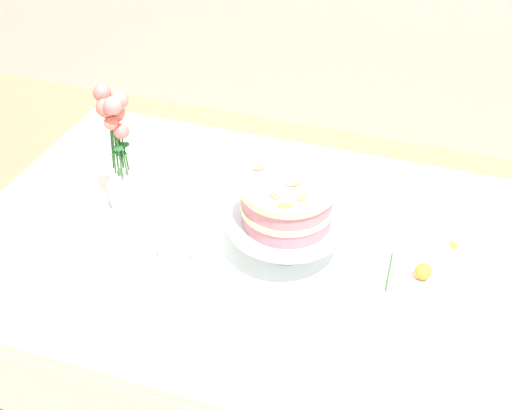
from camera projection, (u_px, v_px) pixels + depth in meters
name	position (u px, v px, depth m)	size (l,w,h in m)	color
dining_table	(234.00, 269.00, 1.75)	(1.40, 1.00, 0.74)	white
linen_napkin	(285.00, 251.00, 1.66)	(0.32, 0.32, 0.00)	white
cake_stand	(286.00, 226.00, 1.61)	(0.29, 0.29, 0.10)	silver
layer_cake	(287.00, 202.00, 1.57)	(0.23, 0.23, 0.12)	#CC7A84
flower_vase	(119.00, 156.00, 1.71)	(0.10, 0.09, 0.36)	silver
teacup	(174.00, 251.00, 1.63)	(0.13, 0.13, 0.06)	white
fallen_rose	(421.00, 272.00, 1.58)	(0.10, 0.14, 0.04)	#2D6028
loose_petal_0	(328.00, 213.00, 1.79)	(0.03, 0.02, 0.00)	yellow
loose_petal_1	(453.00, 245.00, 1.68)	(0.03, 0.02, 0.00)	orange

